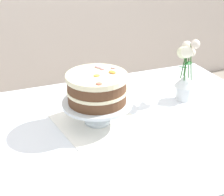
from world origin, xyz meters
The scene contains 5 objects.
dining_table centered at (0.00, -0.02, 0.65)m, with size 1.40×1.00×0.74m.
linen_napkin centered at (-0.09, 0.05, 0.74)m, with size 0.32×0.32×0.00m, color white.
cake_stand centered at (-0.09, 0.05, 0.82)m, with size 0.29×0.29×0.10m.
layer_cake centered at (-0.09, 0.05, 0.90)m, with size 0.25×0.25×0.13m.
flower_vase centered at (0.36, 0.10, 0.88)m, with size 0.09×0.11×0.30m.
Camera 1 is at (-0.47, -1.10, 1.45)m, focal length 53.27 mm.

